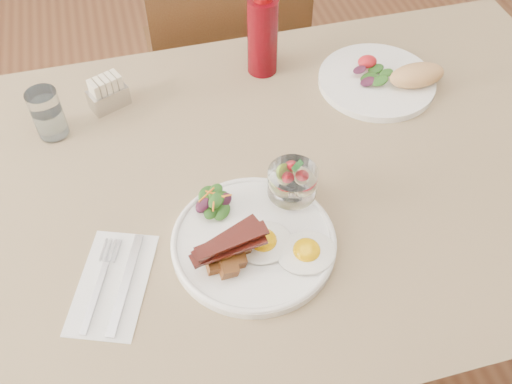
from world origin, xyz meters
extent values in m
plane|color=#57301D|center=(0.00, 0.00, 0.00)|extent=(5.00, 5.00, 0.00)
cylinder|color=brown|center=(-0.59, 0.36, 0.35)|extent=(0.06, 0.06, 0.71)
cylinder|color=brown|center=(0.59, 0.36, 0.35)|extent=(0.06, 0.06, 0.71)
cube|color=brown|center=(0.00, 0.00, 0.73)|extent=(1.30, 0.85, 0.04)
cube|color=#917F59|center=(0.00, 0.00, 0.75)|extent=(1.33, 0.88, 0.00)
cylinder|color=brown|center=(-0.18, 0.57, 0.23)|extent=(0.04, 0.04, 0.45)
cylinder|color=brown|center=(0.18, 0.57, 0.23)|extent=(0.04, 0.04, 0.45)
cylinder|color=brown|center=(-0.18, 0.93, 0.23)|extent=(0.04, 0.04, 0.45)
cylinder|color=brown|center=(0.18, 0.93, 0.23)|extent=(0.04, 0.04, 0.45)
cube|color=brown|center=(0.00, 0.75, 0.47)|extent=(0.42, 0.42, 0.03)
cube|color=brown|center=(0.00, 0.55, 0.70)|extent=(0.42, 0.03, 0.46)
cylinder|color=white|center=(-0.13, -0.15, 0.76)|extent=(0.28, 0.28, 0.02)
ellipsoid|color=white|center=(-0.05, -0.20, 0.77)|extent=(0.11, 0.10, 0.01)
ellipsoid|color=#FFB605|center=(-0.05, -0.20, 0.78)|extent=(0.05, 0.05, 0.03)
ellipsoid|color=white|center=(-0.11, -0.16, 0.77)|extent=(0.11, 0.10, 0.01)
ellipsoid|color=#FFB605|center=(-0.11, -0.16, 0.78)|extent=(0.05, 0.05, 0.03)
cube|color=brown|center=(-0.18, -0.17, 0.78)|extent=(0.03, 0.03, 0.02)
cube|color=brown|center=(-0.16, -0.18, 0.78)|extent=(0.03, 0.03, 0.03)
cube|color=brown|center=(-0.20, -0.19, 0.78)|extent=(0.03, 0.03, 0.02)
cube|color=brown|center=(-0.15, -0.16, 0.78)|extent=(0.03, 0.03, 0.02)
cube|color=brown|center=(-0.18, -0.20, 0.78)|extent=(0.03, 0.03, 0.03)
cube|color=brown|center=(-0.20, -0.16, 0.78)|extent=(0.03, 0.03, 0.02)
cube|color=brown|center=(-0.17, -0.17, 0.80)|extent=(0.03, 0.03, 0.02)
cube|color=brown|center=(-0.18, -0.18, 0.80)|extent=(0.03, 0.03, 0.02)
cube|color=brown|center=(-0.16, -0.17, 0.80)|extent=(0.03, 0.03, 0.02)
cube|color=#4F130D|center=(-0.18, -0.17, 0.80)|extent=(0.12, 0.05, 0.01)
cube|color=#4F130D|center=(-0.17, -0.18, 0.81)|extent=(0.12, 0.03, 0.01)
cube|color=#4F130D|center=(-0.17, -0.17, 0.82)|extent=(0.12, 0.06, 0.01)
cube|color=#4F130D|center=(-0.17, -0.18, 0.82)|extent=(0.12, 0.04, 0.01)
ellipsoid|color=#1C4A13|center=(-0.18, -0.07, 0.77)|extent=(0.05, 0.04, 0.01)
ellipsoid|color=#1C4A13|center=(-0.16, -0.05, 0.78)|extent=(0.04, 0.03, 0.01)
ellipsoid|color=#3B1327|center=(-0.19, -0.06, 0.78)|extent=(0.04, 0.03, 0.01)
ellipsoid|color=#1C4A13|center=(-0.17, -0.08, 0.78)|extent=(0.04, 0.04, 0.01)
ellipsoid|color=#1C4A13|center=(-0.18, -0.08, 0.78)|extent=(0.04, 0.03, 0.01)
ellipsoid|color=#3B1327|center=(-0.16, -0.06, 0.79)|extent=(0.03, 0.03, 0.01)
ellipsoid|color=#1C4A13|center=(-0.19, -0.05, 0.79)|extent=(0.04, 0.03, 0.01)
ellipsoid|color=#1C4A13|center=(-0.17, -0.05, 0.80)|extent=(0.04, 0.03, 0.01)
ellipsoid|color=#3B1327|center=(-0.20, -0.07, 0.80)|extent=(0.03, 0.03, 0.01)
ellipsoid|color=#1C4A13|center=(-0.17, -0.07, 0.80)|extent=(0.04, 0.03, 0.01)
cylinder|color=orange|center=(-0.17, -0.06, 0.80)|extent=(0.03, 0.03, 0.01)
cylinder|color=orange|center=(-0.19, -0.06, 0.80)|extent=(0.03, 0.02, 0.01)
cylinder|color=orange|center=(-0.16, -0.07, 0.80)|extent=(0.04, 0.01, 0.01)
cylinder|color=orange|center=(-0.18, -0.08, 0.80)|extent=(0.01, 0.04, 0.01)
cylinder|color=white|center=(-0.04, -0.08, 0.77)|extent=(0.05, 0.05, 0.01)
cylinder|color=white|center=(-0.04, -0.08, 0.79)|extent=(0.02, 0.02, 0.02)
cylinder|color=white|center=(-0.04, -0.08, 0.82)|extent=(0.09, 0.09, 0.05)
cylinder|color=#F8ECAF|center=(-0.05, -0.07, 0.81)|extent=(0.02, 0.02, 0.01)
cylinder|color=#F8ECAF|center=(-0.02, -0.08, 0.81)|extent=(0.02, 0.02, 0.01)
cylinder|color=#F8ECAF|center=(-0.04, -0.06, 0.82)|extent=(0.02, 0.02, 0.01)
cylinder|color=#9EBD39|center=(-0.05, -0.07, 0.83)|extent=(0.04, 0.04, 0.01)
cone|color=red|center=(-0.03, -0.09, 0.83)|extent=(0.02, 0.02, 0.02)
cone|color=red|center=(-0.05, -0.09, 0.84)|extent=(0.02, 0.02, 0.02)
cone|color=red|center=(-0.04, -0.06, 0.84)|extent=(0.02, 0.02, 0.02)
ellipsoid|color=#29732F|center=(-0.04, -0.08, 0.85)|extent=(0.02, 0.01, 0.00)
ellipsoid|color=#29732F|center=(-0.03, -0.07, 0.85)|extent=(0.02, 0.01, 0.00)
cylinder|color=white|center=(0.24, 0.20, 0.76)|extent=(0.25, 0.25, 0.02)
ellipsoid|color=#1C4A13|center=(0.22, 0.20, 0.77)|extent=(0.04, 0.03, 0.01)
ellipsoid|color=#1C4A13|center=(0.25, 0.22, 0.78)|extent=(0.04, 0.03, 0.01)
ellipsoid|color=#3B1327|center=(0.21, 0.18, 0.78)|extent=(0.03, 0.02, 0.01)
ellipsoid|color=#1C4A13|center=(0.23, 0.17, 0.78)|extent=(0.04, 0.03, 0.01)
ellipsoid|color=#1C4A13|center=(0.26, 0.19, 0.78)|extent=(0.03, 0.02, 0.01)
ellipsoid|color=#3B1327|center=(0.21, 0.22, 0.78)|extent=(0.03, 0.02, 0.01)
ellipsoid|color=red|center=(0.23, 0.24, 0.78)|extent=(0.04, 0.03, 0.03)
ellipsoid|color=tan|center=(0.31, 0.16, 0.79)|extent=(0.12, 0.07, 0.05)
cylinder|color=#53040B|center=(0.01, 0.31, 0.84)|extent=(0.07, 0.07, 0.17)
cylinder|color=#53040B|center=(0.03, 0.33, 0.80)|extent=(0.04, 0.04, 0.10)
cylinder|color=white|center=(0.03, 0.33, 0.83)|extent=(0.04, 0.04, 0.02)
cylinder|color=maroon|center=(0.03, 0.33, 0.87)|extent=(0.02, 0.02, 0.02)
cube|color=#B7B6BB|center=(-0.33, 0.28, 0.77)|extent=(0.09, 0.07, 0.04)
cube|color=beige|center=(-0.35, 0.27, 0.80)|extent=(0.02, 0.04, 0.05)
cube|color=beige|center=(-0.34, 0.27, 0.80)|extent=(0.02, 0.04, 0.05)
cube|color=beige|center=(-0.33, 0.28, 0.80)|extent=(0.02, 0.04, 0.05)
cube|color=beige|center=(-0.31, 0.28, 0.80)|extent=(0.02, 0.04, 0.05)
cube|color=beige|center=(-0.30, 0.29, 0.80)|extent=(0.02, 0.04, 0.05)
cylinder|color=white|center=(-0.44, 0.22, 0.80)|extent=(0.06, 0.06, 0.10)
cylinder|color=silver|center=(-0.44, 0.22, 0.78)|extent=(0.05, 0.05, 0.06)
cube|color=white|center=(-0.37, -0.16, 0.75)|extent=(0.17, 0.23, 0.00)
cube|color=#B7B6BB|center=(-0.35, -0.17, 0.76)|extent=(0.08, 0.18, 0.00)
cube|color=#B7B6BB|center=(-0.39, -0.18, 0.76)|extent=(0.06, 0.12, 0.00)
cube|color=#B7B6BB|center=(-0.37, -0.09, 0.76)|extent=(0.02, 0.04, 0.00)
cube|color=#B7B6BB|center=(-0.37, -0.10, 0.76)|extent=(0.02, 0.04, 0.00)
cube|color=#B7B6BB|center=(-0.36, -0.10, 0.76)|extent=(0.02, 0.04, 0.00)
cube|color=#B7B6BB|center=(-0.35, -0.10, 0.76)|extent=(0.02, 0.04, 0.00)
camera|label=1|loc=(-0.26, -0.68, 1.56)|focal=40.00mm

